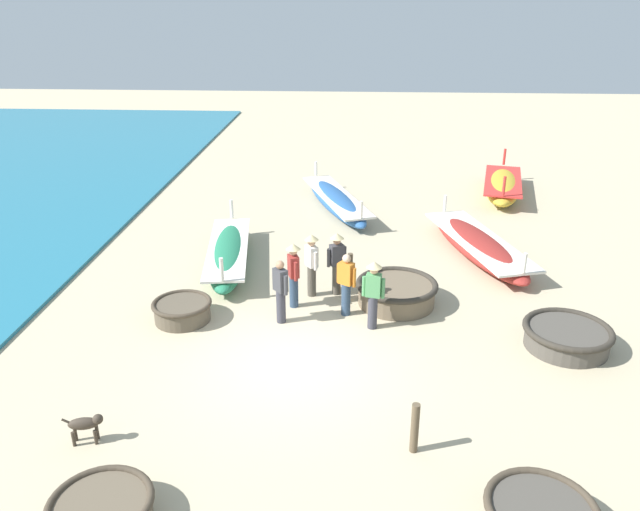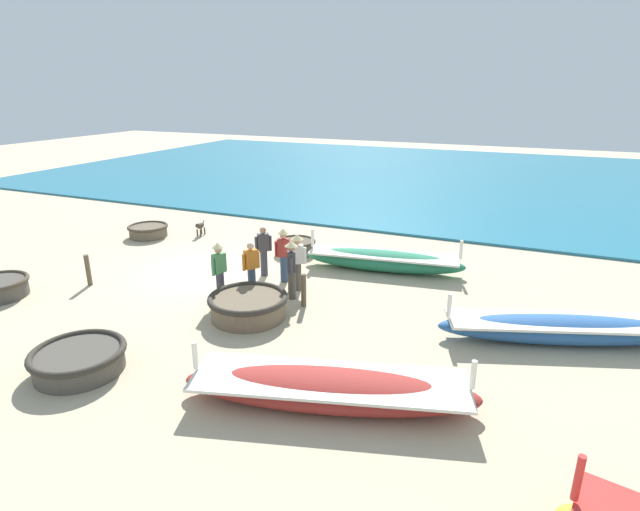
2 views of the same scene
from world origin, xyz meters
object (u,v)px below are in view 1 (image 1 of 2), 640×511
Objects in this scene: coracle_nearest at (101,511)px; fisherman_with_hat at (373,291)px; fisherman_standing_left at (281,290)px; long_boat_red_hull at (336,201)px; long_boat_white_hull at (228,253)px; coracle_far_right at (182,310)px; coracle_beside_post at (567,336)px; mooring_post_inland at (415,428)px; long_boat_blue_hull at (478,245)px; fisherman_hauling at (337,260)px; long_boat_green_hull at (502,186)px; mooring_post_mid_beach at (350,270)px; fisherman_standing_right at (293,271)px; dog at (86,424)px; fisherman_crouching at (312,261)px; coracle_upturned at (397,292)px; fisherman_by_coracle at (346,283)px.

coracle_nearest is 7.34m from fisherman_with_hat.
fisherman_standing_left is 2.15m from fisherman_with_hat.
long_boat_white_hull reaches higher than long_boat_red_hull.
coracle_beside_post is at bearing -4.84° from coracle_far_right.
long_boat_red_hull is 6.09× the size of mooring_post_inland.
fisherman_hauling is (-4.09, -2.80, 0.64)m from long_boat_blue_hull.
fisherman_standing_left is at bearing 73.24° from coracle_nearest.
long_boat_white_hull is at bearing 153.78° from coracle_beside_post.
fisherman_standing_left is at bearing -59.98° from long_boat_white_hull.
mooring_post_mid_beach is at bearing -124.32° from long_boat_green_hull.
fisherman_standing_right is at bearing -49.37° from long_boat_white_hull.
coracle_far_right is at bearing 83.79° from dog.
coracle_nearest is 8.14m from fisherman_crouching.
long_boat_white_hull reaches higher than mooring_post_inland.
long_boat_blue_hull is 1.16× the size of long_boat_green_hull.
long_boat_red_hull is at bearing 84.19° from fisherman_standing_right.
coracle_beside_post is 1.15× the size of fisherman_hauling.
fisherman_standing_right is (0.22, 0.81, 0.12)m from fisherman_standing_left.
long_boat_white_hull is 5.71× the size of mooring_post_mid_beach.
coracle_upturned is 10.45m from long_boat_green_hull.
coracle_far_right is 0.85× the size of fisherman_with_hat.
long_boat_blue_hull is 5.00m from fisherman_hauling.
fisherman_crouching is 1.06× the size of fisherman_by_coracle.
fisherman_with_hat is (-0.62, -1.25, 0.62)m from coracle_upturned.
long_boat_green_hull reaches higher than mooring_post_inland.
coracle_beside_post is 0.39× the size of long_boat_green_hull.
coracle_upturned is 1.22× the size of fisherman_standing_right.
coracle_beside_post is 5.68m from fisherman_hauling.
mooring_post_inland is at bearing 1.05° from dog.
dog is at bearing -135.10° from coracle_upturned.
fisherman_by_coracle is (3.40, 6.73, 0.58)m from coracle_nearest.
long_boat_green_hull reaches higher than long_boat_blue_hull.
coracle_upturned is 7.90m from dog.
mooring_post_mid_beach is (1.37, 1.30, -0.50)m from fisherman_standing_right.
fisherman_standing_right is (2.11, 7.07, 0.70)m from coracle_nearest.
long_boat_red_hull is 1.01× the size of long_boat_blue_hull.
coracle_beside_post is 5.59m from mooring_post_mid_beach.
mooring_post_inland is (1.51, -5.97, -0.49)m from fisherman_hauling.
coracle_far_right is at bearing -151.29° from mooring_post_mid_beach.
fisherman_standing_right is (-6.14, 1.60, 0.67)m from coracle_beside_post.
mooring_post_inland reaches higher than coracle_nearest.
fisherman_hauling is at bearing 51.85° from fisherman_standing_left.
fisherman_by_coracle is (0.51, -7.98, 0.51)m from long_boat_red_hull.
coracle_far_right is at bearing -150.00° from long_boat_blue_hull.
fisherman_with_hat is at bearing -40.44° from long_boat_white_hull.
fisherman_hauling is 1.96m from fisherman_with_hat.
coracle_upturned is at bearing 21.63° from fisherman_standing_left.
long_boat_green_hull is at bearing 64.09° from fisherman_with_hat.
mooring_post_mid_beach is (3.47, 8.37, 0.20)m from coracle_nearest.
fisherman_by_coracle is 2.31× the size of dog.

